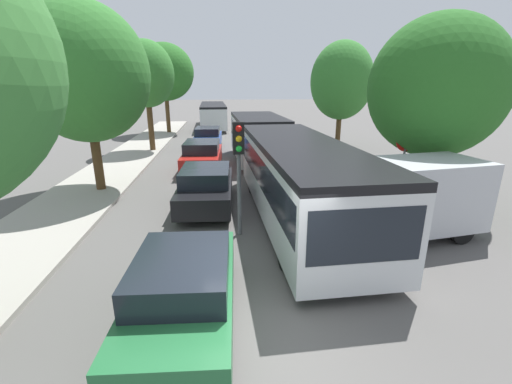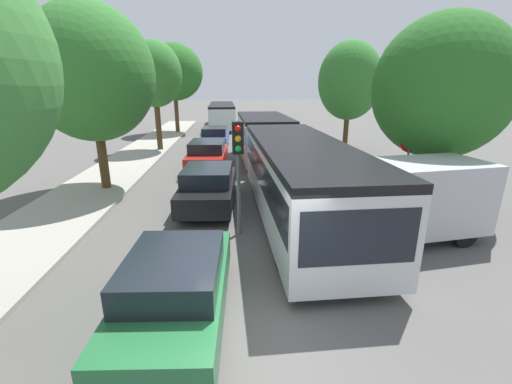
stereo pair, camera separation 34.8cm
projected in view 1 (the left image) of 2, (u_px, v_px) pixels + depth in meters
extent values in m
plane|color=#565451|center=(273.00, 339.00, 6.18)|extent=(200.00, 200.00, 0.00)
cube|color=#9E998E|center=(128.00, 158.00, 20.82)|extent=(3.20, 42.21, 0.14)
cube|color=silver|center=(299.00, 180.00, 11.31)|extent=(3.06, 10.02, 2.14)
cube|color=black|center=(299.00, 169.00, 11.19)|extent=(3.06, 9.63, 0.94)
cube|color=black|center=(300.00, 145.00, 10.95)|extent=(3.06, 10.02, 0.21)
cube|color=silver|center=(258.00, 138.00, 20.19)|extent=(2.93, 6.89, 2.14)
cube|color=black|center=(258.00, 131.00, 20.07)|extent=(2.94, 6.62, 0.94)
cube|color=black|center=(258.00, 118.00, 19.83)|extent=(2.93, 6.89, 0.21)
cylinder|color=black|center=(270.00, 150.00, 16.49)|extent=(2.01, 1.12, 1.97)
cube|color=black|center=(365.00, 235.00, 6.58)|extent=(2.35, 0.20, 1.15)
cylinder|color=black|center=(372.00, 243.00, 8.71)|extent=(0.36, 1.06, 1.04)
cylinder|color=black|center=(287.00, 249.00, 8.41)|extent=(0.36, 1.06, 1.04)
cylinder|color=black|center=(304.00, 178.00, 14.71)|extent=(0.36, 1.06, 1.04)
cylinder|color=black|center=(253.00, 180.00, 14.41)|extent=(0.36, 1.06, 1.04)
cylinder|color=black|center=(276.00, 151.00, 20.59)|extent=(0.36, 1.06, 1.04)
cylinder|color=black|center=(239.00, 152.00, 20.29)|extent=(0.36, 1.06, 1.04)
cube|color=silver|center=(213.00, 115.00, 36.20)|extent=(2.80, 11.26, 1.95)
cube|color=black|center=(213.00, 112.00, 36.10)|extent=(2.80, 10.70, 0.82)
cube|color=black|center=(213.00, 105.00, 35.88)|extent=(2.80, 11.26, 0.19)
cylinder|color=black|center=(204.00, 119.00, 39.80)|extent=(0.32, 0.98, 0.97)
cylinder|color=black|center=(222.00, 119.00, 40.05)|extent=(0.32, 0.98, 0.97)
cylinder|color=black|center=(203.00, 126.00, 33.13)|extent=(0.32, 0.98, 0.97)
cylinder|color=black|center=(225.00, 126.00, 33.38)|extent=(0.32, 0.98, 0.97)
cube|color=#236638|center=(185.00, 296.00, 6.41)|extent=(1.97, 4.31, 0.69)
cube|color=black|center=(182.00, 270.00, 6.13)|extent=(1.74, 2.29, 0.53)
cylinder|color=black|center=(160.00, 273.00, 7.74)|extent=(0.25, 0.66, 0.65)
cylinder|color=black|center=(227.00, 271.00, 7.83)|extent=(0.25, 0.66, 0.65)
cylinder|color=black|center=(123.00, 367.00, 5.16)|extent=(0.25, 0.66, 0.65)
cylinder|color=black|center=(223.00, 363.00, 5.24)|extent=(0.25, 0.66, 0.65)
cube|color=black|center=(206.00, 191.00, 12.68)|extent=(2.03, 4.45, 0.71)
cube|color=black|center=(205.00, 175.00, 12.39)|extent=(1.80, 2.36, 0.54)
cylinder|color=black|center=(190.00, 188.00, 14.06)|extent=(0.26, 0.68, 0.67)
cylinder|color=black|center=(228.00, 187.00, 14.15)|extent=(0.26, 0.68, 0.67)
cylinder|color=black|center=(180.00, 212.00, 11.39)|extent=(0.26, 0.68, 0.67)
cylinder|color=black|center=(227.00, 211.00, 11.48)|extent=(0.26, 0.68, 0.67)
cube|color=#B21E19|center=(203.00, 158.00, 18.18)|extent=(2.07, 4.52, 0.72)
cube|color=black|center=(202.00, 147.00, 17.89)|extent=(1.83, 2.40, 0.55)
cylinder|color=black|center=(191.00, 158.00, 19.58)|extent=(0.26, 0.69, 0.68)
cylinder|color=black|center=(219.00, 158.00, 19.67)|extent=(0.26, 0.69, 0.68)
cylinder|color=black|center=(184.00, 170.00, 16.87)|extent=(0.26, 0.69, 0.68)
cylinder|color=black|center=(216.00, 170.00, 16.96)|extent=(0.26, 0.69, 0.68)
cube|color=#284799|center=(208.00, 140.00, 24.47)|extent=(1.97, 4.31, 0.69)
cube|color=black|center=(208.00, 131.00, 24.19)|extent=(1.74, 2.29, 0.52)
cylinder|color=black|center=(200.00, 141.00, 25.80)|extent=(0.25, 0.65, 0.65)
cylinder|color=black|center=(220.00, 140.00, 25.89)|extent=(0.25, 0.65, 0.65)
cylinder|color=black|center=(196.00, 147.00, 23.22)|extent=(0.25, 0.65, 0.65)
cylinder|color=black|center=(218.00, 147.00, 23.30)|extent=(0.25, 0.65, 0.65)
cube|color=#B7BABF|center=(411.00, 195.00, 10.01)|extent=(4.36, 2.62, 2.00)
cube|color=#B7BABF|center=(332.00, 218.00, 9.54)|extent=(1.19, 2.02, 1.00)
cylinder|color=black|center=(359.00, 245.00, 9.01)|extent=(0.75, 0.35, 0.72)
cylinder|color=black|center=(330.00, 221.00, 10.56)|extent=(0.75, 0.35, 0.72)
cylinder|color=black|center=(462.00, 231.00, 9.81)|extent=(0.75, 0.35, 0.72)
cylinder|color=black|center=(421.00, 211.00, 11.36)|extent=(0.75, 0.35, 0.72)
cylinder|color=#56595E|center=(239.00, 181.00, 9.99)|extent=(0.12, 0.12, 3.40)
cube|color=black|center=(238.00, 138.00, 9.61)|extent=(0.33, 0.25, 0.90)
sphere|color=red|center=(239.00, 129.00, 9.39)|extent=(0.18, 0.18, 0.18)
sphere|color=#EAAD14|center=(239.00, 139.00, 9.47)|extent=(0.18, 0.18, 0.18)
sphere|color=green|center=(239.00, 149.00, 9.56)|extent=(0.18, 0.18, 0.18)
cylinder|color=#56595E|center=(401.00, 176.00, 12.39)|extent=(0.08, 0.08, 2.40)
cylinder|color=red|center=(406.00, 142.00, 12.01)|extent=(0.70, 0.03, 0.70)
cube|color=white|center=(406.00, 142.00, 11.99)|extent=(0.50, 0.04, 0.14)
cylinder|color=#56595E|center=(430.00, 164.00, 11.70)|extent=(0.10, 0.10, 3.60)
cube|color=#197A38|center=(437.00, 119.00, 11.24)|extent=(0.24, 1.40, 0.28)
cube|color=#197A38|center=(435.00, 129.00, 11.35)|extent=(0.24, 1.40, 0.28)
cylinder|color=#51381E|center=(97.00, 159.00, 14.21)|extent=(0.37, 0.37, 2.81)
ellipsoid|color=#33752D|center=(85.00, 73.00, 13.19)|extent=(4.88, 4.88, 5.30)
ellipsoid|color=#33752D|center=(85.00, 95.00, 13.29)|extent=(2.93, 2.93, 2.91)
cylinder|color=#51381E|center=(151.00, 126.00, 22.75)|extent=(0.36, 0.36, 3.45)
ellipsoid|color=#33752D|center=(146.00, 74.00, 21.76)|extent=(3.54, 3.54, 4.17)
ellipsoid|color=#33752D|center=(148.00, 84.00, 21.65)|extent=(2.12, 2.12, 2.29)
cylinder|color=#51381E|center=(168.00, 114.00, 31.28)|extent=(0.36, 0.36, 3.55)
ellipsoid|color=#286623|center=(165.00, 72.00, 30.18)|extent=(5.10, 5.10, 4.94)
ellipsoid|color=#3D7F38|center=(170.00, 81.00, 30.14)|extent=(3.06, 3.06, 2.72)
cylinder|color=#51381E|center=(424.00, 172.00, 12.90)|extent=(0.37, 0.37, 2.46)
ellipsoid|color=#286623|center=(437.00, 87.00, 11.98)|extent=(4.68, 4.68, 4.88)
ellipsoid|color=#3D7F38|center=(426.00, 108.00, 12.49)|extent=(2.81, 2.81, 2.68)
cylinder|color=#51381E|center=(338.00, 129.00, 24.21)|extent=(0.35, 0.35, 2.67)
ellipsoid|color=#33752D|center=(342.00, 81.00, 23.22)|extent=(4.23, 4.23, 5.19)
ellipsoid|color=#33752D|center=(335.00, 93.00, 23.55)|extent=(2.54, 2.54, 2.85)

